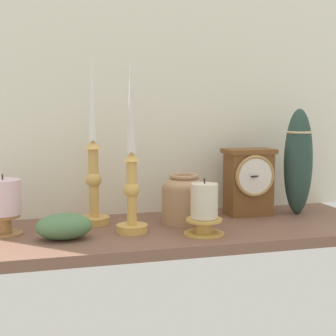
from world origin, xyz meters
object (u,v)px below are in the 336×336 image
(brass_vase_jar, at_px, (184,198))
(mantel_clock, at_px, (249,181))
(candlestick_tall_left, at_px, (132,172))
(candlestick_tall_center, at_px, (93,171))
(pillar_candle_front, at_px, (3,203))
(tall_ceramic_vase, at_px, (298,161))
(pillar_candle_near_clock, at_px, (204,210))

(brass_vase_jar, bearing_deg, mantel_clock, 13.99)
(mantel_clock, height_order, candlestick_tall_left, candlestick_tall_left)
(candlestick_tall_left, bearing_deg, brass_vase_jar, 23.11)
(candlestick_tall_left, relative_size, candlestick_tall_center, 0.95)
(candlestick_tall_center, xyz_separation_m, pillar_candle_front, (-0.20, -0.05, -0.06))
(brass_vase_jar, distance_m, tall_ceramic_vase, 0.33)
(candlestick_tall_center, distance_m, brass_vase_jar, 0.23)
(pillar_candle_near_clock, bearing_deg, mantel_clock, 42.44)
(candlestick_tall_center, relative_size, pillar_candle_near_clock, 3.24)
(pillar_candle_front, relative_size, tall_ceramic_vase, 0.49)
(candlestick_tall_left, xyz_separation_m, pillar_candle_near_clock, (0.15, -0.06, -0.08))
(mantel_clock, bearing_deg, pillar_candle_front, -175.41)
(brass_vase_jar, xyz_separation_m, pillar_candle_front, (-0.42, -0.00, 0.01))
(brass_vase_jar, relative_size, tall_ceramic_vase, 0.43)
(candlestick_tall_left, xyz_separation_m, tall_ceramic_vase, (0.46, 0.08, 0.00))
(tall_ceramic_vase, bearing_deg, candlestick_tall_left, -169.79)
(candlestick_tall_left, height_order, pillar_candle_front, candlestick_tall_left)
(mantel_clock, distance_m, pillar_candle_front, 0.61)
(brass_vase_jar, bearing_deg, pillar_candle_near_clock, -84.93)
(candlestick_tall_center, distance_m, pillar_candle_near_clock, 0.29)
(brass_vase_jar, bearing_deg, pillar_candle_front, -179.87)
(pillar_candle_front, bearing_deg, mantel_clock, 4.59)
(mantel_clock, relative_size, candlestick_tall_left, 0.45)
(brass_vase_jar, bearing_deg, candlestick_tall_left, -156.89)
(candlestick_tall_left, bearing_deg, candlestick_tall_center, 124.17)
(candlestick_tall_center, bearing_deg, pillar_candle_near_clock, -36.46)
(mantel_clock, relative_size, brass_vase_jar, 1.44)
(tall_ceramic_vase, bearing_deg, pillar_candle_near_clock, -155.41)
(mantel_clock, bearing_deg, candlestick_tall_center, -179.65)
(mantel_clock, distance_m, pillar_candle_near_clock, 0.25)
(brass_vase_jar, height_order, tall_ceramic_vase, tall_ceramic_vase)
(pillar_candle_front, bearing_deg, candlestick_tall_left, -12.03)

